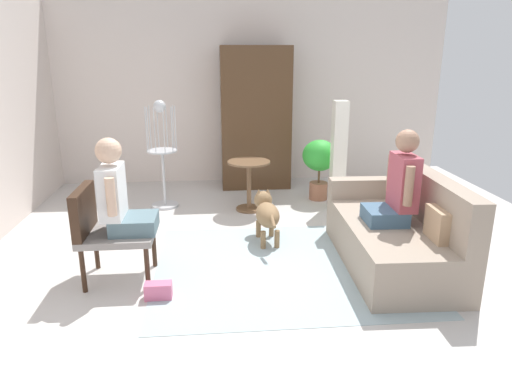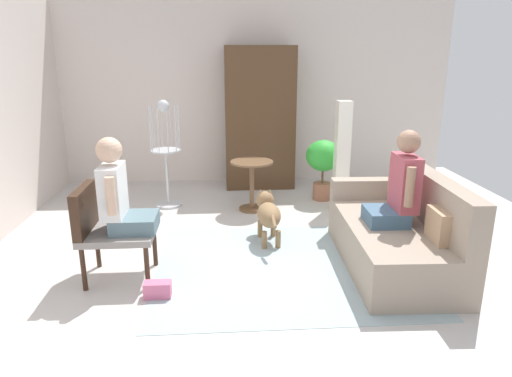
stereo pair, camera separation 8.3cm
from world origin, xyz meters
name	(u,v)px [view 2 (the right image)]	position (x,y,z in m)	size (l,w,h in m)	color
ground_plane	(265,257)	(0.00, 0.00, 0.00)	(7.21, 7.21, 0.00)	beige
back_wall	(248,91)	(0.00, 3.06, 1.43)	(6.35, 0.12, 2.86)	silver
area_rug	(286,267)	(0.18, -0.25, 0.00)	(2.50, 2.09, 0.01)	#9EB2B7
couch	(398,234)	(1.27, -0.25, 0.31)	(0.95, 1.80, 0.91)	gray
armchair	(105,225)	(-1.48, -0.34, 0.52)	(0.65, 0.56, 0.87)	#382316
person_on_couch	(400,187)	(1.23, -0.28, 0.80)	(0.45, 0.54, 0.89)	#41627D
person_on_armchair	(119,194)	(-1.32, -0.34, 0.80)	(0.48, 0.54, 0.85)	slate
round_end_table	(252,179)	(-0.04, 1.48, 0.43)	(0.55, 0.55, 0.66)	brown
dog	(268,212)	(0.07, 0.44, 0.32)	(0.28, 0.80, 0.53)	olive
bird_cage_stand	(166,155)	(-1.16, 1.73, 0.71)	(0.39, 0.39, 1.43)	silver
potted_plant	(323,161)	(0.98, 1.85, 0.56)	(0.48, 0.48, 0.85)	#996047
column_lamp	(342,156)	(1.15, 1.51, 0.70)	(0.20, 0.20, 1.42)	#4C4742
armoire_cabinet	(259,118)	(0.15, 2.65, 1.05)	(1.04, 0.56, 2.11)	#4C331E
handbag	(158,290)	(-0.98, -0.74, 0.07)	(0.23, 0.12, 0.14)	#D8668C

